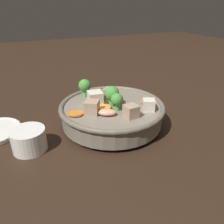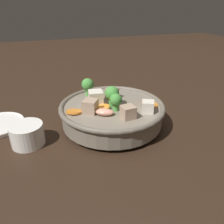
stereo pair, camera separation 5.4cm
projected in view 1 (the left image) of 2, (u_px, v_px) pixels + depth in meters
The scene contains 3 objects.
ground_plane at pixel (112, 125), 0.56m from camera, with size 3.00×3.00×0.00m, color black.
stirfry_bowl at pixel (112, 111), 0.54m from camera, with size 0.26×0.26×0.10m.
tea_cup at pixel (29, 140), 0.46m from camera, with size 0.07×0.07×0.05m.
Camera 1 is at (-0.44, 0.21, 0.28)m, focal length 35.00 mm.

